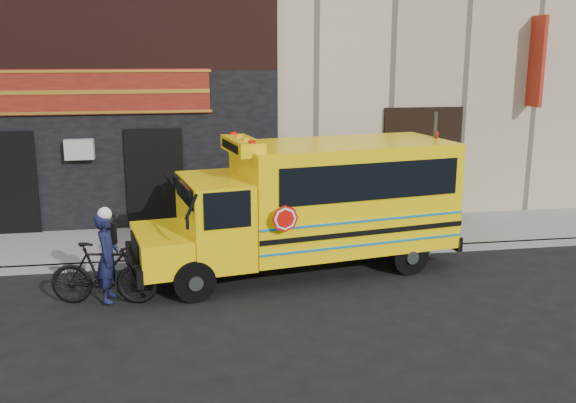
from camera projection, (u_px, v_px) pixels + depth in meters
The scene contains 8 objects.
ground at pixel (321, 302), 12.13m from camera, with size 120.00×120.00×0.00m, color black.
curb at pixel (297, 256), 14.61m from camera, with size 40.00×0.20×0.15m, color gray.
sidewalk at pixel (286, 237), 16.05m from camera, with size 40.00×3.00×0.15m, color slate.
building at pixel (253, 4), 20.76m from camera, with size 20.00×10.70×12.00m.
school_bus at pixel (315, 201), 13.63m from camera, with size 7.17×3.31×2.92m.
sign_pole at pixel (433, 178), 14.49m from camera, with size 0.07×0.29×3.31m.
bicycle at pixel (104, 273), 11.92m from camera, with size 0.56×1.99×1.20m, color black.
cyclist at pixel (108, 260), 11.91m from camera, with size 0.62×0.40×1.69m, color #111534.
Camera 1 is at (-2.47, -11.12, 4.63)m, focal length 40.00 mm.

